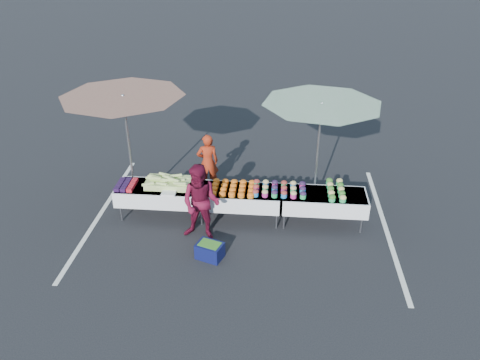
# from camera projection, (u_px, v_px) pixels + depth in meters

# --- Properties ---
(ground) EXTENTS (80.00, 80.00, 0.00)m
(ground) POSITION_uv_depth(u_px,v_px,m) (240.00, 219.00, 10.51)
(ground) COLOR black
(stripe_left) EXTENTS (0.10, 5.00, 0.00)m
(stripe_left) POSITION_uv_depth(u_px,v_px,m) (102.00, 212.00, 10.76)
(stripe_left) COLOR silver
(stripe_left) RESTS_ON ground
(stripe_right) EXTENTS (0.10, 5.00, 0.00)m
(stripe_right) POSITION_uv_depth(u_px,v_px,m) (385.00, 226.00, 10.26)
(stripe_right) COLOR silver
(stripe_right) RESTS_ON ground
(table_left) EXTENTS (1.86, 0.81, 0.75)m
(table_left) POSITION_uv_depth(u_px,v_px,m) (159.00, 193.00, 10.37)
(table_left) COLOR white
(table_left) RESTS_ON ground
(table_center) EXTENTS (1.86, 0.81, 0.75)m
(table_center) POSITION_uv_depth(u_px,v_px,m) (240.00, 197.00, 10.23)
(table_center) COLOR white
(table_center) RESTS_ON ground
(table_right) EXTENTS (1.86, 0.81, 0.75)m
(table_right) POSITION_uv_depth(u_px,v_px,m) (323.00, 200.00, 10.09)
(table_right) COLOR white
(table_right) RESTS_ON ground
(berry_punnets) EXTENTS (0.40, 0.54, 0.08)m
(berry_punnets) POSITION_uv_depth(u_px,v_px,m) (126.00, 185.00, 10.27)
(berry_punnets) COLOR black
(berry_punnets) RESTS_ON table_left
(corn_pile) EXTENTS (1.16, 0.57, 0.26)m
(corn_pile) POSITION_uv_depth(u_px,v_px,m) (170.00, 182.00, 10.26)
(corn_pile) COLOR #B2DC71
(corn_pile) RESTS_ON table_left
(plastic_bags) EXTENTS (0.30, 0.25, 0.05)m
(plastic_bags) POSITION_uv_depth(u_px,v_px,m) (169.00, 193.00, 9.99)
(plastic_bags) COLOR white
(plastic_bags) RESTS_ON table_left
(carrot_bowls) EXTENTS (0.95, 0.69, 0.11)m
(carrot_bowls) POSITION_uv_depth(u_px,v_px,m) (233.00, 188.00, 10.12)
(carrot_bowls) COLOR orange
(carrot_bowls) RESTS_ON table_center
(potato_cups) EXTENTS (1.14, 0.58, 0.16)m
(potato_cups) POSITION_uv_depth(u_px,v_px,m) (279.00, 189.00, 10.04)
(potato_cups) COLOR #2777B7
(potato_cups) RESTS_ON table_right
(bean_baskets) EXTENTS (0.36, 0.86, 0.15)m
(bean_baskets) POSITION_uv_depth(u_px,v_px,m) (336.00, 190.00, 10.02)
(bean_baskets) COLOR green
(bean_baskets) RESTS_ON table_right
(vendor) EXTENTS (0.60, 0.47, 1.44)m
(vendor) POSITION_uv_depth(u_px,v_px,m) (208.00, 162.00, 11.39)
(vendor) COLOR #9A2811
(vendor) RESTS_ON ground
(customer) EXTENTS (0.91, 0.76, 1.68)m
(customer) POSITION_uv_depth(u_px,v_px,m) (201.00, 203.00, 9.50)
(customer) COLOR #5B0D25
(customer) RESTS_ON ground
(umbrella_left) EXTENTS (3.00, 3.00, 2.70)m
(umbrella_left) POSITION_uv_depth(u_px,v_px,m) (124.00, 106.00, 9.86)
(umbrella_left) COLOR black
(umbrella_left) RESTS_ON ground
(umbrella_right) EXTENTS (2.95, 2.95, 2.59)m
(umbrella_right) POSITION_uv_depth(u_px,v_px,m) (321.00, 113.00, 9.77)
(umbrella_right) COLOR black
(umbrella_right) RESTS_ON ground
(storage_bin) EXTENTS (0.60, 0.51, 0.33)m
(storage_bin) POSITION_uv_depth(u_px,v_px,m) (210.00, 250.00, 9.22)
(storage_bin) COLOR #0C1140
(storage_bin) RESTS_ON ground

